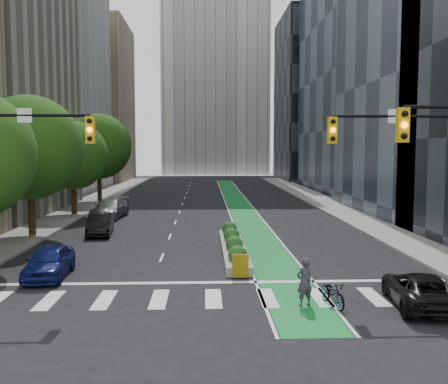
{
  "coord_description": "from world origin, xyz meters",
  "views": [
    {
      "loc": [
        -0.31,
        -19.01,
        5.57
      ],
      "look_at": [
        0.82,
        9.8,
        3.0
      ],
      "focal_mm": 40.0,
      "sensor_mm": 36.0,
      "label": 1
    }
  ],
  "objects": [
    {
      "name": "sidewalk_left",
      "position": [
        -11.8,
        25.0,
        0.07
      ],
      "size": [
        3.6,
        90.0,
        0.15
      ],
      "primitive_type": "cube",
      "color": "gray",
      "rests_on": "ground"
    },
    {
      "name": "cyclist",
      "position": [
        3.18,
        -2.0,
        0.87
      ],
      "size": [
        0.75,
        0.64,
        1.74
      ],
      "primitive_type": "imported",
      "rotation": [
        0.0,
        0.0,
        3.56
      ],
      "color": "#38313B",
      "rests_on": "ground"
    },
    {
      "name": "tree_midfar",
      "position": [
        -11.0,
        22.0,
        4.95
      ],
      "size": [
        5.6,
        5.6,
        7.76
      ],
      "color": "black",
      "rests_on": "ground"
    },
    {
      "name": "building_tan_far",
      "position": [
        -20.0,
        66.0,
        13.0
      ],
      "size": [
        14.0,
        16.0,
        26.0
      ],
      "primitive_type": "cube",
      "color": "tan",
      "rests_on": "ground"
    },
    {
      "name": "signal_right",
      "position": [
        8.67,
        0.47,
        4.8
      ],
      "size": [
        5.82,
        0.51,
        7.2
      ],
      "color": "black",
      "rests_on": "ground"
    },
    {
      "name": "ground",
      "position": [
        0.0,
        0.0,
        0.0
      ],
      "size": [
        160.0,
        160.0,
        0.0
      ],
      "primitive_type": "plane",
      "color": "black",
      "rests_on": "ground"
    },
    {
      "name": "tree_far",
      "position": [
        -11.0,
        32.0,
        5.69
      ],
      "size": [
        6.6,
        6.6,
        9.0
      ],
      "color": "black",
      "rests_on": "ground"
    },
    {
      "name": "building_distant",
      "position": [
        2.0,
        90.0,
        35.0
      ],
      "size": [
        22.0,
        16.0,
        70.0
      ],
      "primitive_type": "cube",
      "color": "silver",
      "rests_on": "ground"
    },
    {
      "name": "parked_car_left_mid",
      "position": [
        -7.0,
        12.88,
        0.68
      ],
      "size": [
        1.9,
        4.28,
        1.37
      ],
      "primitive_type": "imported",
      "rotation": [
        0.0,
        0.0,
        0.11
      ],
      "color": "black",
      "rests_on": "ground"
    },
    {
      "name": "bike_lane_paint",
      "position": [
        3.0,
        30.0,
        0.01
      ],
      "size": [
        2.2,
        70.0,
        0.01
      ],
      "primitive_type": "cube",
      "color": "#167E33",
      "rests_on": "ground"
    },
    {
      "name": "median_planter",
      "position": [
        1.2,
        7.04,
        0.37
      ],
      "size": [
        1.2,
        10.26,
        1.1
      ],
      "color": "gray",
      "rests_on": "ground"
    },
    {
      "name": "building_dark_end",
      "position": [
        20.0,
        68.0,
        14.0
      ],
      "size": [
        14.0,
        18.0,
        28.0
      ],
      "primitive_type": "cube",
      "color": "black",
      "rests_on": "ground"
    },
    {
      "name": "parked_car_left_near",
      "position": [
        -7.0,
        2.36,
        0.69
      ],
      "size": [
        1.8,
        4.1,
        1.37
      ],
      "primitive_type": "imported",
      "rotation": [
        0.0,
        0.0,
        0.04
      ],
      "color": "#0E1755",
      "rests_on": "ground"
    },
    {
      "name": "parked_car_right",
      "position": [
        7.26,
        -2.14,
        0.6
      ],
      "size": [
        2.51,
        4.51,
        1.2
      ],
      "primitive_type": "imported",
      "rotation": [
        0.0,
        0.0,
        3.02
      ],
      "color": "black",
      "rests_on": "ground"
    },
    {
      "name": "building_glass_far",
      "position": [
        21.0,
        45.0,
        21.0
      ],
      "size": [
        14.0,
        24.0,
        42.0
      ],
      "primitive_type": "cube",
      "color": "#19212D",
      "rests_on": "ground"
    },
    {
      "name": "sidewalk_right",
      "position": [
        11.8,
        25.0,
        0.07
      ],
      "size": [
        3.6,
        90.0,
        0.15
      ],
      "primitive_type": "cube",
      "color": "gray",
      "rests_on": "ground"
    },
    {
      "name": "tree_mid",
      "position": [
        -11.0,
        12.0,
        5.57
      ],
      "size": [
        6.4,
        6.4,
        8.78
      ],
      "color": "black",
      "rests_on": "ground"
    },
    {
      "name": "parked_car_left_far",
      "position": [
        -7.82,
        20.63,
        0.76
      ],
      "size": [
        2.62,
        5.42,
        1.52
      ],
      "primitive_type": "imported",
      "rotation": [
        0.0,
        0.0,
        -0.1
      ],
      "color": "#5D6063",
      "rests_on": "ground"
    },
    {
      "name": "bicycle",
      "position": [
        4.2,
        -2.0,
        0.46
      ],
      "size": [
        0.95,
        1.84,
        0.92
      ],
      "primitive_type": "imported",
      "rotation": [
        0.0,
        0.0,
        0.2
      ],
      "color": "gray",
      "rests_on": "ground"
    }
  ]
}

